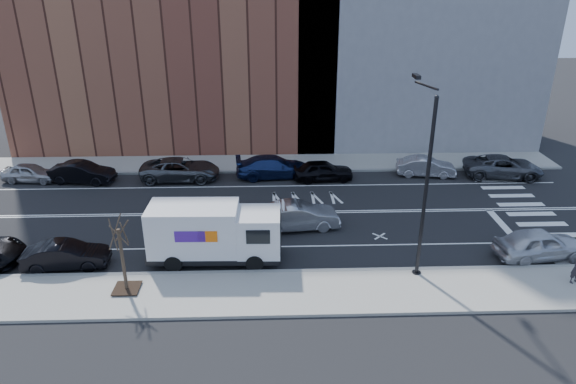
{
  "coord_description": "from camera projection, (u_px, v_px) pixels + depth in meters",
  "views": [
    {
      "loc": [
        -0.1,
        -28.94,
        13.95
      ],
      "look_at": [
        0.86,
        0.01,
        1.4
      ],
      "focal_mm": 32.0,
      "sensor_mm": 36.0,
      "label": 1
    }
  ],
  "objects": [
    {
      "name": "sidewalk_near",
      "position": [
        276.0,
        293.0,
        23.99
      ],
      "size": [
        44.0,
        3.6,
        0.15
      ],
      "primitive_type": "cube",
      "color": "gray",
      "rests_on": "ground"
    },
    {
      "name": "far_parked_g",
      "position": [
        503.0,
        166.0,
        37.44
      ],
      "size": [
        5.83,
        3.21,
        1.55
      ],
      "primitive_type": "imported",
      "rotation": [
        0.0,
        0.0,
        1.45
      ],
      "color": "#47484E",
      "rests_on": "ground"
    },
    {
      "name": "far_parked_c",
      "position": [
        180.0,
        169.0,
        36.9
      ],
      "size": [
        5.61,
        2.59,
        1.56
      ],
      "primitive_type": "imported",
      "rotation": [
        0.0,
        0.0,
        1.57
      ],
      "color": "#47494E",
      "rests_on": "ground"
    },
    {
      "name": "bldg_brick",
      "position": [
        173.0,
        10.0,
        41.77
      ],
      "size": [
        26.0,
        10.0,
        22.0
      ],
      "primitive_type": "cube",
      "color": "brown",
      "rests_on": "ground"
    },
    {
      "name": "street_tree",
      "position": [
        124.0,
        266.0,
        23.59
      ],
      "size": [
        1.2,
        1.2,
        3.75
      ],
      "color": "black",
      "rests_on": "ground"
    },
    {
      "name": "far_parked_b",
      "position": [
        82.0,
        172.0,
        36.41
      ],
      "size": [
        4.68,
        2.15,
        1.49
      ],
      "primitive_type": "imported",
      "rotation": [
        0.0,
        0.0,
        1.44
      ],
      "color": "black",
      "rests_on": "ground"
    },
    {
      "name": "far_parked_f",
      "position": [
        426.0,
        167.0,
        37.63
      ],
      "size": [
        4.4,
        2.05,
        1.4
      ],
      "primitive_type": "imported",
      "rotation": [
        0.0,
        0.0,
        1.43
      ],
      "color": "#B1B0B5",
      "rests_on": "ground"
    },
    {
      "name": "far_parked_a",
      "position": [
        30.0,
        173.0,
        36.6
      ],
      "size": [
        4.02,
        1.93,
        1.33
      ],
      "primitive_type": "imported",
      "rotation": [
        0.0,
        0.0,
        1.48
      ],
      "color": "#9A9A9F",
      "rests_on": "ground"
    },
    {
      "name": "far_parked_d",
      "position": [
        273.0,
        167.0,
        37.36
      ],
      "size": [
        5.61,
        2.71,
        1.57
      ],
      "primitive_type": "imported",
      "rotation": [
        0.0,
        0.0,
        1.67
      ],
      "color": "navy",
      "rests_on": "ground"
    },
    {
      "name": "fedex_van",
      "position": [
        214.0,
        232.0,
        26.21
      ],
      "size": [
        6.85,
        2.55,
        3.11
      ],
      "rotation": [
        0.0,
        0.0,
        -0.02
      ],
      "color": "black",
      "rests_on": "ground"
    },
    {
      "name": "ground",
      "position": [
        274.0,
        213.0,
        32.09
      ],
      "size": [
        120.0,
        120.0,
        0.0
      ],
      "primitive_type": "plane",
      "color": "black",
      "rests_on": "ground"
    },
    {
      "name": "far_parked_e",
      "position": [
        323.0,
        170.0,
        36.82
      ],
      "size": [
        4.41,
        2.04,
        1.46
      ],
      "primitive_type": "imported",
      "rotation": [
        0.0,
        0.0,
        1.65
      ],
      "color": "black",
      "rests_on": "ground"
    },
    {
      "name": "curb_far",
      "position": [
        273.0,
        171.0,
        38.47
      ],
      "size": [
        44.0,
        0.25,
        0.17
      ],
      "primitive_type": "cube",
      "color": "gray",
      "rests_on": "ground"
    },
    {
      "name": "driving_sedan",
      "position": [
        298.0,
        216.0,
        29.85
      ],
      "size": [
        5.01,
        2.3,
        1.59
      ],
      "primitive_type": "imported",
      "rotation": [
        0.0,
        0.0,
        1.7
      ],
      "color": "#A4A5A9",
      "rests_on": "ground"
    },
    {
      "name": "curb_near",
      "position": [
        275.0,
        272.0,
        25.63
      ],
      "size": [
        44.0,
        0.25,
        0.17
      ],
      "primitive_type": "cube",
      "color": "gray",
      "rests_on": "ground"
    },
    {
      "name": "streetlight",
      "position": [
        424.0,
        177.0,
        23.94
      ],
      "size": [
        0.44,
        4.02,
        9.34
      ],
      "color": "black",
      "rests_on": "ground"
    },
    {
      "name": "near_parked_rear_a",
      "position": [
        66.0,
        255.0,
        25.94
      ],
      "size": [
        4.31,
        1.81,
        1.38
      ],
      "primitive_type": "imported",
      "rotation": [
        0.0,
        0.0,
        1.65
      ],
      "color": "black",
      "rests_on": "ground"
    },
    {
      "name": "road_markings",
      "position": [
        274.0,
        213.0,
        32.09
      ],
      "size": [
        40.0,
        8.6,
        0.01
      ],
      "primitive_type": null,
      "color": "white",
      "rests_on": "ground"
    },
    {
      "name": "sidewalk_far",
      "position": [
        273.0,
        163.0,
        40.13
      ],
      "size": [
        44.0,
        3.6,
        0.15
      ],
      "primitive_type": "cube",
      "color": "gray",
      "rests_on": "ground"
    },
    {
      "name": "crosswalk",
      "position": [
        526.0,
        209.0,
        32.57
      ],
      "size": [
        3.0,
        14.0,
        0.01
      ],
      "primitive_type": null,
      "color": "white",
      "rests_on": "ground"
    },
    {
      "name": "near_parked_front",
      "position": [
        540.0,
        244.0,
        26.79
      ],
      "size": [
        4.93,
        2.5,
        1.61
      ],
      "primitive_type": "imported",
      "rotation": [
        0.0,
        0.0,
        1.7
      ],
      "color": "silver",
      "rests_on": "ground"
    }
  ]
}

